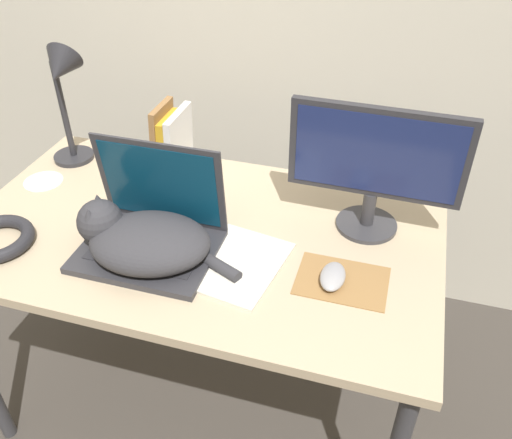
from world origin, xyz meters
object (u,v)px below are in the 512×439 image
at_px(external_monitor, 375,164).
at_px(cd_disc, 43,181).
at_px(desk_lamp, 62,88).
at_px(notepad, 237,264).
at_px(laptop, 152,230).
at_px(cat, 142,239).
at_px(computer_mouse, 333,276).
at_px(book_row, 172,142).

xyz_separation_m(external_monitor, cd_disc, (-1.00, -0.06, -0.20)).
distance_m(desk_lamp, notepad, 0.77).
relative_size(desk_lamp, cd_disc, 3.36).
bearing_deg(laptop, cat, -91.53).
height_order(laptop, computer_mouse, laptop).
height_order(computer_mouse, desk_lamp, desk_lamp).
bearing_deg(book_row, cat, -76.65).
relative_size(laptop, cd_disc, 2.92).
bearing_deg(external_monitor, cd_disc, -176.79).
distance_m(laptop, book_row, 0.39).
bearing_deg(cd_disc, computer_mouse, -11.56).
height_order(cat, notepad, cat).
relative_size(cat, computer_mouse, 4.23).
relative_size(cat, book_row, 1.98).
height_order(notepad, cd_disc, notepad).
distance_m(laptop, computer_mouse, 0.48).
bearing_deg(book_row, external_monitor, -11.10).
distance_m(cat, cd_disc, 0.53).
relative_size(book_row, notepad, 0.75).
distance_m(notepad, cd_disc, 0.73).
bearing_deg(book_row, desk_lamp, -170.00).
height_order(book_row, desk_lamp, desk_lamp).
height_order(desk_lamp, cd_disc, desk_lamp).
bearing_deg(desk_lamp, computer_mouse, -19.60).
bearing_deg(desk_lamp, external_monitor, -4.16).
bearing_deg(cat, external_monitor, 29.27).
bearing_deg(laptop, external_monitor, 25.02).
bearing_deg(notepad, desk_lamp, 153.45).
bearing_deg(book_row, notepad, -48.47).
xyz_separation_m(laptop, external_monitor, (0.53, 0.25, 0.15)).
xyz_separation_m(book_row, desk_lamp, (-0.31, -0.06, 0.16)).
bearing_deg(cat, cd_disc, 152.56).
xyz_separation_m(laptop, book_row, (-0.10, 0.37, 0.05)).
distance_m(cat, computer_mouse, 0.48).
relative_size(book_row, cd_disc, 1.86).
bearing_deg(external_monitor, computer_mouse, -101.53).
xyz_separation_m(external_monitor, book_row, (-0.63, 0.12, -0.10)).
xyz_separation_m(external_monitor, computer_mouse, (-0.05, -0.25, -0.18)).
height_order(laptop, notepad, laptop).
height_order(computer_mouse, cd_disc, computer_mouse).
bearing_deg(computer_mouse, external_monitor, 78.47).
bearing_deg(laptop, computer_mouse, -0.25).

